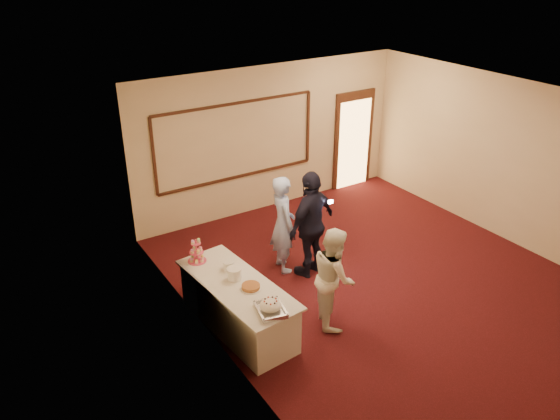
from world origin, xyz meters
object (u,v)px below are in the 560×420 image
(pavlova_tray, at_px, (271,307))
(plate_stack_b, at_px, (229,265))
(cupcake_stand, at_px, (197,253))
(guest, at_px, (311,224))
(man, at_px, (283,224))
(tart, at_px, (251,287))
(woman, at_px, (334,276))
(buffet_table, at_px, (238,305))
(plate_stack_a, at_px, (234,274))

(pavlova_tray, bearing_deg, plate_stack_b, 89.20)
(cupcake_stand, bearing_deg, guest, -5.25)
(man, distance_m, guest, 0.49)
(pavlova_tray, height_order, man, man)
(pavlova_tray, distance_m, man, 2.31)
(pavlova_tray, bearing_deg, tart, 85.77)
(plate_stack_b, height_order, woman, woman)
(pavlova_tray, relative_size, woman, 0.34)
(tart, xyz_separation_m, woman, (1.16, -0.37, -0.03))
(man, bearing_deg, buffet_table, 136.75)
(plate_stack_a, distance_m, guest, 1.82)
(pavlova_tray, height_order, woman, woman)
(buffet_table, height_order, pavlova_tray, pavlova_tray)
(buffet_table, xyz_separation_m, guest, (1.75, 0.66, 0.54))
(plate_stack_a, height_order, guest, guest)
(plate_stack_a, bearing_deg, guest, 17.64)
(pavlova_tray, relative_size, tart, 1.78)
(buffet_table, bearing_deg, guest, 20.62)
(man, bearing_deg, guest, -127.58)
(plate_stack_a, bearing_deg, man, 33.10)
(cupcake_stand, distance_m, man, 1.67)
(pavlova_tray, height_order, plate_stack_a, pavlova_tray)
(tart, height_order, guest, guest)
(pavlova_tray, xyz_separation_m, cupcake_stand, (-0.28, 1.67, 0.07))
(buffet_table, xyz_separation_m, pavlova_tray, (0.06, -0.83, 0.46))
(cupcake_stand, xyz_separation_m, plate_stack_a, (0.25, -0.73, -0.06))
(man, bearing_deg, tart, 144.38)
(buffet_table, relative_size, woman, 1.42)
(plate_stack_b, relative_size, tart, 0.57)
(pavlova_tray, height_order, guest, guest)
(buffet_table, distance_m, pavlova_tray, 0.95)
(tart, bearing_deg, cupcake_stand, 106.87)
(woman, height_order, guest, guest)
(tart, relative_size, woman, 0.19)
(woman, bearing_deg, plate_stack_a, 85.01)
(plate_stack_b, distance_m, man, 1.51)
(cupcake_stand, xyz_separation_m, tart, (0.32, -1.07, -0.12))
(buffet_table, height_order, tart, tart)
(woman, bearing_deg, cupcake_stand, 70.66)
(plate_stack_b, bearing_deg, tart, -87.38)
(tart, bearing_deg, man, 43.31)
(buffet_table, bearing_deg, plate_stack_a, 78.00)
(plate_stack_b, height_order, tart, plate_stack_b)
(man, bearing_deg, pavlova_tray, 154.48)
(pavlova_tray, relative_size, guest, 0.29)
(plate_stack_b, relative_size, man, 0.10)
(man, relative_size, woman, 1.11)
(plate_stack_a, xyz_separation_m, plate_stack_b, (0.05, 0.26, -0.02))
(man, distance_m, woman, 1.64)
(cupcake_stand, relative_size, guest, 0.22)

